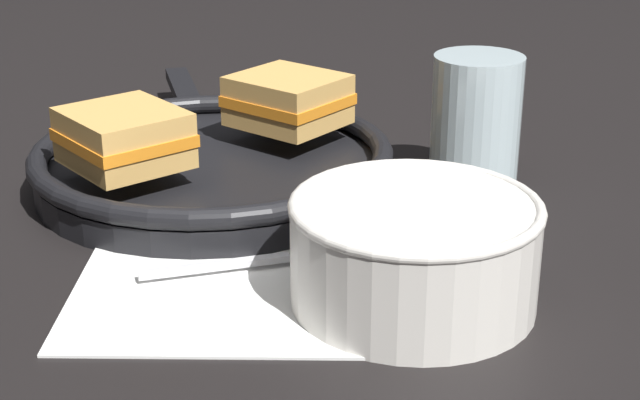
% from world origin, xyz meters
% --- Properties ---
extents(ground_plane, '(4.00, 4.00, 0.00)m').
position_xyz_m(ground_plane, '(0.00, 0.00, 0.00)').
color(ground_plane, black).
extents(napkin, '(0.25, 0.21, 0.00)m').
position_xyz_m(napkin, '(0.00, -0.02, 0.00)').
color(napkin, white).
rests_on(napkin, ground_plane).
extents(soup_bowl, '(0.17, 0.17, 0.08)m').
position_xyz_m(soup_bowl, '(0.12, -0.05, 0.04)').
color(soup_bowl, silver).
rests_on(soup_bowl, ground_plane).
extents(spoon, '(0.16, 0.06, 0.01)m').
position_xyz_m(spoon, '(0.03, 0.01, 0.01)').
color(spoon, silver).
rests_on(spoon, napkin).
extents(skillet, '(0.32, 0.45, 0.04)m').
position_xyz_m(skillet, '(-0.05, 0.17, 0.02)').
color(skillet, black).
rests_on(skillet, ground_plane).
extents(sandwich_near_left, '(0.13, 0.13, 0.05)m').
position_xyz_m(sandwich_near_left, '(-0.11, 0.12, 0.07)').
color(sandwich_near_left, tan).
rests_on(sandwich_near_left, skillet).
extents(sandwich_near_right, '(0.13, 0.13, 0.05)m').
position_xyz_m(sandwich_near_right, '(0.02, 0.23, 0.07)').
color(sandwich_near_right, tan).
rests_on(sandwich_near_right, skillet).
extents(drinking_glass, '(0.08, 0.08, 0.12)m').
position_xyz_m(drinking_glass, '(0.19, 0.17, 0.06)').
color(drinking_glass, silver).
rests_on(drinking_glass, ground_plane).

